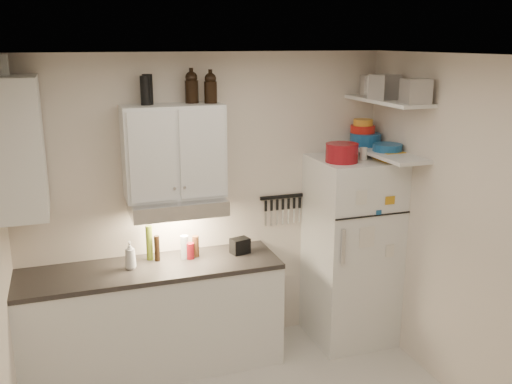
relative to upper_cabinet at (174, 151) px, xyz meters
name	(u,v)px	position (x,y,z in m)	size (l,w,h in m)	color
ceiling	(266,54)	(0.30, -1.33, 0.78)	(3.20, 3.00, 0.02)	silver
back_wall	(206,205)	(0.30, 0.18, -0.53)	(3.20, 0.02, 2.60)	beige
right_wall	(476,240)	(1.91, -1.33, -0.53)	(0.02, 3.00, 2.60)	beige
base_cabinet	(153,320)	(-0.25, -0.14, -1.39)	(2.10, 0.60, 0.88)	white
countertop	(151,269)	(-0.25, -0.14, -0.93)	(2.10, 0.62, 0.04)	#2A2624
upper_cabinet	(174,151)	(0.00, 0.00, 0.00)	(0.80, 0.33, 0.75)	white
side_cabinet	(19,147)	(-1.14, -0.14, 0.12)	(0.33, 0.55, 1.00)	white
range_hood	(177,206)	(0.00, -0.06, -0.44)	(0.76, 0.46, 0.12)	silver
fridge	(351,251)	(1.55, -0.18, -0.98)	(0.70, 0.68, 1.70)	white
shelf_hi	(387,101)	(1.75, -0.31, 0.38)	(0.30, 0.95, 0.03)	white
shelf_lo	(384,153)	(1.75, -0.31, -0.07)	(0.30, 0.95, 0.03)	white
knife_strip	(282,197)	(1.00, 0.15, -0.51)	(0.42, 0.02, 0.03)	black
dutch_oven	(342,153)	(1.36, -0.27, -0.05)	(0.27, 0.27, 0.16)	maroon
book_stack	(389,155)	(1.78, -0.33, -0.09)	(0.19, 0.24, 0.08)	orange
spice_jar	(364,154)	(1.58, -0.25, -0.07)	(0.06, 0.06, 0.10)	silver
stock_pot	(373,85)	(1.82, 0.05, 0.48)	(0.24, 0.24, 0.17)	silver
tin_a	(385,87)	(1.71, -0.32, 0.49)	(0.20, 0.18, 0.20)	#AAAAAD
tin_b	(416,91)	(1.77, -0.68, 0.49)	(0.19, 0.19, 0.19)	#AAAAAD
bowl_teal	(365,139)	(1.73, -0.01, 0.01)	(0.28, 0.28, 0.11)	#184F84
bowl_orange	(363,129)	(1.72, 0.02, 0.09)	(0.22, 0.22, 0.07)	red
bowl_yellow	(363,122)	(1.72, 0.02, 0.15)	(0.17, 0.17, 0.06)	orange
plates	(387,148)	(1.77, -0.32, -0.02)	(0.25, 0.25, 0.06)	#184F84
growler_a	(192,87)	(0.17, 0.05, 0.50)	(0.11, 0.11, 0.26)	black
growler_b	(211,88)	(0.32, 0.00, 0.50)	(0.10, 0.10, 0.25)	black
thermos_a	(148,89)	(-0.18, 0.06, 0.49)	(0.08, 0.08, 0.24)	black
thermos_b	(145,90)	(-0.20, 0.03, 0.49)	(0.08, 0.08, 0.22)	black
side_jar	(0,65)	(-1.20, -0.04, 0.70)	(0.11, 0.11, 0.14)	silver
soap_bottle	(130,254)	(-0.40, -0.13, -0.78)	(0.10, 0.10, 0.25)	white
pepper_mill	(196,246)	(0.15, -0.03, -0.82)	(0.06, 0.06, 0.18)	#56321A
oil_bottle	(149,243)	(-0.23, 0.02, -0.76)	(0.06, 0.06, 0.29)	#58691A
vinegar_bottle	(157,248)	(-0.17, -0.03, -0.80)	(0.05, 0.05, 0.22)	black
clear_bottle	(185,247)	(0.05, -0.05, -0.80)	(0.07, 0.07, 0.20)	silver
red_jar	(190,251)	(0.09, -0.07, -0.84)	(0.07, 0.07, 0.14)	maroon
caddy	(240,246)	(0.53, -0.08, -0.84)	(0.15, 0.11, 0.13)	black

